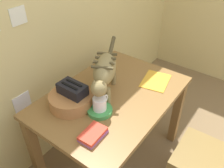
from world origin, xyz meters
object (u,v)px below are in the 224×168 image
Objects in this scene: saucer_bowl at (100,110)px; book_stack at (93,135)px; wicker_basket at (71,100)px; toaster at (73,94)px; coffee_mug at (100,103)px; magazine at (156,81)px; dining_table at (112,104)px; wooden_chair_far at (213,158)px; cat at (105,71)px.

book_stack reaches higher than saucer_bowl.
wicker_basket is 0.04m from toaster.
coffee_mug is 0.58m from magazine.
wicker_basket is (-0.27, 0.16, 0.14)m from dining_table.
wooden_chair_far is (0.54, -0.63, -0.32)m from book_stack.
book_stack is at bearing 90.29° from cat.
toaster is (-0.22, 0.11, -0.12)m from cat.
magazine is at bearing -13.50° from coffee_mug.
wooden_chair_far is at bearing -67.74° from toaster.
coffee_mug is at bearing 27.72° from book_stack.
cat is 0.24m from coffee_mug.
coffee_mug reaches higher than wicker_basket.
wooden_chair_far reaches higher than magazine.
dining_table is 1.86× the size of cat.
toaster is at bearing 63.35° from book_stack.
saucer_bowl is 0.98× the size of book_stack.
coffee_mug is (-0.18, -0.09, -0.13)m from cat.
wooden_chair_far is (0.41, -0.95, -0.35)m from wicker_basket.
magazine is 0.71m from wicker_basket.
cat is 4.58× the size of coffee_mug.
coffee_mug is 0.69× the size of toaster.
toaster is (0.02, -0.00, 0.04)m from wicker_basket.
dining_table is at bearing 141.62° from magazine.
dining_table is 0.83m from wooden_chair_far.
wicker_basket is at bearing 164.84° from toaster.
cat is 2.03× the size of wicker_basket.
book_stack is 0.19× the size of wooden_chair_far.
toaster reaches higher than saucer_bowl.
magazine is at bearing -2.11° from book_stack.
wooden_chair_far is (0.34, -0.74, -0.37)m from coffee_mug.
toaster is 0.22× the size of wooden_chair_far.
wicker_basket is (-0.06, 0.21, 0.03)m from saucer_bowl.
cat reaches higher than dining_table.
saucer_bowl is 0.87× the size of toaster.
toaster reaches higher than coffee_mug.
toaster is (0.16, 0.31, 0.07)m from book_stack.
coffee_mug is 0.15× the size of wooden_chair_far.
cat is 3.16× the size of toaster.
coffee_mug is (0.00, -0.00, 0.06)m from saucer_bowl.
toaster reaches higher than magazine.
toaster reaches higher than book_stack.
magazine is at bearing 68.97° from wooden_chair_far.
cat is 0.31m from wicker_basket.
cat is 0.28m from toaster.
saucer_bowl is (-0.20, -0.05, 0.11)m from dining_table.
wicker_basket is 1.56× the size of toaster.
toaster is at bearing 101.61° from saucer_bowl.
wicker_basket reaches higher than book_stack.
magazine is (0.56, -0.13, -0.07)m from coffee_mug.
wooden_chair_far is at bearing -65.23° from coffee_mug.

